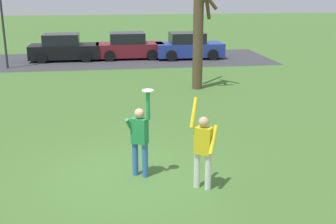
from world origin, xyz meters
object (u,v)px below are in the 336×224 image
object	(u,v)px
lamppost_by_lot	(2,20)
person_catcher	(140,136)
parked_car_black	(64,48)
parked_car_blue	(189,47)
frisbee_disc	(148,91)
bare_tree_tall	(198,25)
parked_car_maroon	(129,47)
person_defender	(203,147)

from	to	relation	value
lamppost_by_lot	person_catcher	bearing A→B (deg)	-67.69
parked_car_black	parked_car_blue	xyz separation A→B (m)	(7.57, -0.36, 0.00)
person_catcher	frisbee_disc	bearing A→B (deg)	-0.00
parked_car_blue	bare_tree_tall	world-z (taller)	bare_tree_tall
frisbee_disc	parked_car_black	world-z (taller)	frisbee_disc
person_catcher	parked_car_black	xyz separation A→B (m)	(-3.18, 16.94, -0.25)
frisbee_disc	parked_car_blue	distance (m)	17.27
parked_car_maroon	parked_car_blue	bearing A→B (deg)	-8.01
parked_car_maroon	parked_car_blue	xyz separation A→B (m)	(3.64, -0.48, 0.00)
person_defender	frisbee_disc	xyz separation A→B (m)	(-1.11, 0.71, 1.11)
parked_car_blue	person_defender	bearing A→B (deg)	-100.54
parked_car_blue	bare_tree_tall	bearing A→B (deg)	-98.87
parked_car_maroon	lamppost_by_lot	bearing A→B (deg)	-161.35
bare_tree_tall	lamppost_by_lot	bearing A→B (deg)	146.37
parked_car_maroon	bare_tree_tall	xyz separation A→B (m)	(2.46, -8.50, 2.01)
person_defender	parked_car_black	bearing A→B (deg)	-43.26
person_catcher	bare_tree_tall	bearing A→B (deg)	102.03
parked_car_maroon	lamppost_by_lot	size ratio (longest dim) A/B	0.97
person_catcher	parked_car_blue	distance (m)	17.15
parked_car_black	bare_tree_tall	distance (m)	10.73
frisbee_disc	bare_tree_tall	distance (m)	9.21
frisbee_disc	person_defender	bearing A→B (deg)	-32.59
frisbee_disc	parked_car_blue	world-z (taller)	frisbee_disc
frisbee_disc	parked_car_black	distance (m)	17.45
bare_tree_tall	lamppost_by_lot	xyz separation A→B (m)	(-9.24, 6.15, -0.15)
parked_car_maroon	bare_tree_tall	bearing A→B (deg)	-74.33
parked_car_black	parked_car_maroon	bearing A→B (deg)	1.26
person_defender	lamppost_by_lot	world-z (taller)	lamppost_by_lot
parked_car_black	lamppost_by_lot	distance (m)	4.07
person_catcher	lamppost_by_lot	distance (m)	15.98
parked_car_blue	bare_tree_tall	distance (m)	8.35
parked_car_maroon	lamppost_by_lot	world-z (taller)	lamppost_by_lot
person_catcher	lamppost_by_lot	bearing A→B (deg)	144.90
bare_tree_tall	person_defender	bearing A→B (deg)	-101.48
parked_car_blue	lamppost_by_lot	size ratio (longest dim) A/B	0.97
person_catcher	lamppost_by_lot	world-z (taller)	lamppost_by_lot
parked_car_black	parked_car_blue	size ratio (longest dim) A/B	1.00
bare_tree_tall	parked_car_blue	bearing A→B (deg)	81.60
person_catcher	parked_car_black	bearing A→B (deg)	133.22
frisbee_disc	parked_car_maroon	distance (m)	17.25
parked_car_blue	bare_tree_tall	size ratio (longest dim) A/B	0.68
parked_car_maroon	parked_car_blue	world-z (taller)	same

